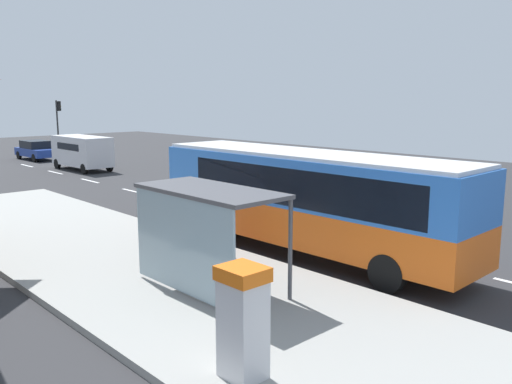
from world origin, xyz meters
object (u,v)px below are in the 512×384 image
Objects in this scene: traffic_light_near_side at (58,118)px; recycling_bin_blue at (203,235)px; white_van at (82,150)px; sedan_near at (36,150)px; recycling_bin_yellow at (189,231)px; bus at (305,196)px; recycling_bin_red at (217,239)px; bus_shelter at (199,214)px; ticket_machine at (243,321)px.

recycling_bin_blue is at bearing -106.33° from traffic_light_near_side.
white_van is 8.46m from sedan_near.
bus is at bearing -47.16° from recycling_bin_yellow.
recycling_bin_red is 1.00× the size of recycling_bin_yellow.
bus is at bearing -101.61° from traffic_light_near_side.
recycling_bin_blue is at bearing 90.00° from recycling_bin_red.
recycling_bin_yellow is at bearing 90.00° from recycling_bin_red.
white_van reaches higher than recycling_bin_red.
recycling_bin_yellow is (0.00, 1.40, 0.00)m from recycling_bin_red.
bus_shelter is at bearing -109.32° from white_van.
recycling_bin_yellow is at bearing -106.90° from white_van.
ticket_machine is 2.04× the size of recycling_bin_yellow.
ticket_machine is at bearing -109.30° from traffic_light_near_side.
recycling_bin_blue is (0.00, 0.70, 0.00)m from recycling_bin_red.
traffic_light_near_side is at bearing 73.34° from recycling_bin_yellow.
sedan_near is at bearing 89.33° from white_van.
white_van is 1.31× the size of bus_shelter.
bus_shelter is at bearing -104.78° from sedan_near.
ticket_machine reaches higher than sedan_near.
ticket_machine is at bearing -117.74° from bus_shelter.
sedan_near is at bearing 82.90° from bus.
white_van is 26.04m from bus_shelter.
bus_shelter is at bearing -170.23° from bus.
traffic_light_near_side is (9.70, 32.42, 2.48)m from recycling_bin_yellow.
bus_shelter is (-8.61, -24.56, 0.75)m from white_van.
bus_shelter is (-11.92, -35.92, -1.03)m from traffic_light_near_side.
sedan_near reaches higher than recycling_bin_yellow.
bus is at bearing -99.35° from white_van.
traffic_light_near_side is at bearing 71.65° from bus_shelter.
traffic_light_near_side reaches higher than recycling_bin_red.
bus_shelter reaches higher than sedan_near.
recycling_bin_red is at bearing 54.44° from ticket_machine.
bus_shelter is at bearing -136.60° from recycling_bin_red.
sedan_near is 1.11× the size of bus_shelter.
recycling_bin_blue is at bearing -90.00° from recycling_bin_yellow.
white_van is at bearing -90.67° from sedan_near.
recycling_bin_red is at bearing -90.00° from recycling_bin_blue.
bus_shelter is at bearing -128.39° from recycling_bin_blue.
recycling_bin_red is at bearing 152.72° from bus.
traffic_light_near_side reaches higher than white_van.
traffic_light_near_side reaches higher than recycling_bin_blue.
recycling_bin_yellow is at bearing 90.00° from recycling_bin_blue.
recycling_bin_blue is at bearing 141.44° from bus.
sedan_near is 38.32m from ticket_machine.
traffic_light_near_side is at bearing 70.70° from ticket_machine.
sedan_near is (4.01, 32.20, -1.05)m from bus.
recycling_bin_blue is 3.84m from bus_shelter.
white_van reaches higher than recycling_bin_yellow.
recycling_bin_red is 1.00× the size of recycling_bin_blue.
sedan_near is at bearing 73.78° from ticket_machine.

